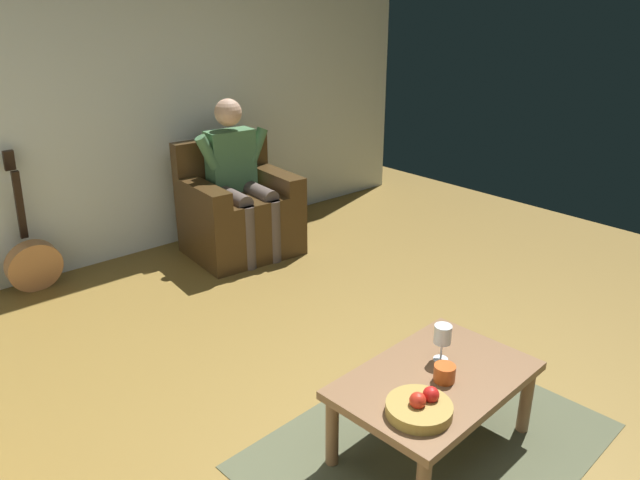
# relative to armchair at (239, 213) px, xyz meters

# --- Properties ---
(ground_plane) EXTENTS (7.37, 7.37, 0.00)m
(ground_plane) POSITION_rel_armchair_xyz_m (0.74, 2.52, -0.34)
(ground_plane) COLOR brown
(wall_back) EXTENTS (6.14, 0.06, 2.72)m
(wall_back) POSITION_rel_armchair_xyz_m (0.74, -0.58, 1.02)
(wall_back) COLOR silver
(wall_back) RESTS_ON ground
(rug) EXTENTS (1.70, 1.29, 0.01)m
(rug) POSITION_rel_armchair_xyz_m (0.68, 2.59, -0.33)
(rug) COLOR #4D5138
(rug) RESTS_ON ground
(armchair) EXTENTS (0.89, 0.78, 0.92)m
(armchair) POSITION_rel_armchair_xyz_m (0.00, 0.00, 0.00)
(armchair) COLOR #412C15
(armchair) RESTS_ON ground
(person_seated) EXTENTS (0.65, 0.62, 1.26)m
(person_seated) POSITION_rel_armchair_xyz_m (0.00, 0.03, 0.35)
(person_seated) COLOR #436E45
(person_seated) RESTS_ON ground
(coffee_table) EXTENTS (0.96, 0.65, 0.39)m
(coffee_table) POSITION_rel_armchair_xyz_m (0.68, 2.59, -0.00)
(coffee_table) COLOR brown
(coffee_table) RESTS_ON ground
(guitar) EXTENTS (0.38, 0.22, 1.03)m
(guitar) POSITION_rel_armchair_xyz_m (1.53, -0.38, -0.11)
(guitar) COLOR #B47848
(guitar) RESTS_ON ground
(wine_glass_near) EXTENTS (0.08, 0.08, 0.18)m
(wine_glass_near) POSITION_rel_armchair_xyz_m (0.56, 2.52, 0.18)
(wine_glass_near) COLOR silver
(wine_glass_near) RESTS_ON coffee_table
(fruit_bowl) EXTENTS (0.28, 0.28, 0.11)m
(fruit_bowl) POSITION_rel_armchair_xyz_m (0.95, 2.71, 0.09)
(fruit_bowl) COLOR olive
(fruit_bowl) RESTS_ON coffee_table
(candle_jar) EXTENTS (0.10, 0.10, 0.08)m
(candle_jar) POSITION_rel_armchair_xyz_m (0.68, 2.63, 0.09)
(candle_jar) COLOR #BB4F1D
(candle_jar) RESTS_ON coffee_table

